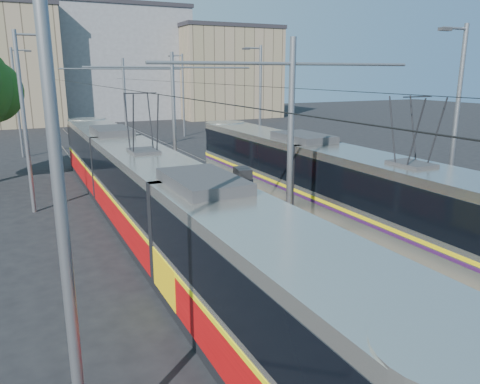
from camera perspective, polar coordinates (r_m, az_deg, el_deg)
platform at (r=23.93m, az=-5.53°, el=-0.44°), size 4.00×50.00×0.30m
tactile_strip_left at (r=23.45m, az=-8.86°, el=-0.47°), size 0.70×50.00×0.01m
tactile_strip_right at (r=24.41m, az=-2.35°, el=0.29°), size 0.70×50.00×0.01m
rails at (r=23.97m, az=-5.52°, el=-0.75°), size 8.71×70.00×0.03m
tram_left at (r=18.54m, az=-11.42°, el=-0.08°), size 2.43×30.71×5.50m
tram_right at (r=16.59m, az=19.72°, el=-1.82°), size 2.43×31.80×5.50m
catenary at (r=20.57m, az=-3.01°, el=9.56°), size 9.20×70.00×7.00m
street_lamps at (r=27.01m, az=-8.76°, el=9.84°), size 15.18×38.22×8.00m
shelter at (r=19.12m, az=0.32°, el=-0.13°), size 0.79×1.09×2.20m
building_centre at (r=70.14m, az=-14.90°, el=14.94°), size 18.36×14.28×14.98m
building_right at (r=68.68m, az=-1.91°, el=14.39°), size 14.28×10.20×12.51m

